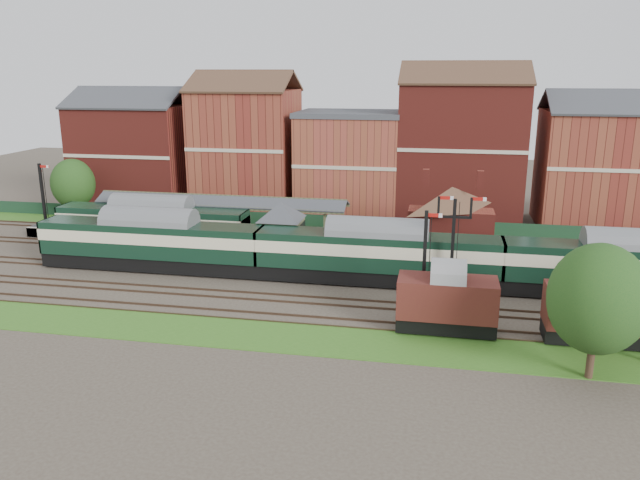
% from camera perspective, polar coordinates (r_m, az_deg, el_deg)
% --- Properties ---
extents(ground, '(160.00, 160.00, 0.00)m').
position_cam_1_polar(ground, '(53.56, -1.22, -3.61)').
color(ground, '#473D33').
rests_on(ground, ground).
extents(grass_back, '(90.00, 4.50, 0.06)m').
position_cam_1_polar(grass_back, '(68.62, 1.58, 0.68)').
color(grass_back, '#2D6619').
rests_on(grass_back, ground).
extents(grass_front, '(90.00, 5.00, 0.06)m').
position_cam_1_polar(grass_front, '(42.70, -4.64, -8.70)').
color(grass_front, '#2D6619').
rests_on(grass_front, ground).
extents(fence, '(90.00, 0.12, 1.50)m').
position_cam_1_polar(fence, '(70.35, 1.85, 1.65)').
color(fence, '#193823').
rests_on(fence, ground).
extents(platform, '(55.00, 3.40, 1.00)m').
position_cam_1_polar(platform, '(63.59, -3.79, -0.10)').
color(platform, '#2D2D2D').
rests_on(platform, ground).
extents(signal_box, '(5.40, 5.40, 6.00)m').
position_cam_1_polar(signal_box, '(56.33, -3.53, 0.71)').
color(signal_box, '#717F5B').
rests_on(signal_box, ground).
extents(brick_hut, '(3.20, 2.64, 2.94)m').
position_cam_1_polar(brick_hut, '(55.49, 4.53, -1.68)').
color(brick_hut, maroon).
rests_on(brick_hut, ground).
extents(station_building, '(8.10, 8.10, 5.90)m').
position_cam_1_polar(station_building, '(60.78, 11.87, 2.24)').
color(station_building, maroon).
rests_on(station_building, platform).
extents(canopy, '(26.00, 3.89, 4.08)m').
position_cam_1_polar(canopy, '(64.40, -9.04, 3.68)').
color(canopy, '#484D30').
rests_on(canopy, platform).
extents(semaphore_bracket, '(3.60, 0.25, 8.18)m').
position_cam_1_polar(semaphore_bracket, '(48.73, 12.09, -0.19)').
color(semaphore_bracket, black).
rests_on(semaphore_bracket, ground).
extents(semaphore_platform_end, '(1.23, 0.25, 8.00)m').
position_cam_1_polar(semaphore_platform_end, '(71.68, -23.96, 3.37)').
color(semaphore_platform_end, black).
rests_on(semaphore_platform_end, ground).
extents(semaphore_siding, '(1.23, 0.25, 8.00)m').
position_cam_1_polar(semaphore_siding, '(44.53, 9.54, -2.17)').
color(semaphore_siding, black).
rests_on(semaphore_siding, ground).
extents(town_backdrop, '(69.00, 10.00, 16.00)m').
position_cam_1_polar(town_backdrop, '(76.02, 2.60, 7.47)').
color(town_backdrop, maroon).
rests_on(town_backdrop, ground).
extents(dmu_train, '(60.38, 3.17, 4.64)m').
position_cam_1_polar(dmu_train, '(51.86, 5.22, -1.19)').
color(dmu_train, black).
rests_on(dmu_train, ground).
extents(platform_railcar, '(19.38, 3.05, 4.46)m').
position_cam_1_polar(platform_railcar, '(64.26, -15.06, 1.50)').
color(platform_railcar, black).
rests_on(platform_railcar, ground).
extents(goods_van_a, '(6.65, 2.88, 4.03)m').
position_cam_1_polar(goods_van_a, '(43.25, 11.51, -5.44)').
color(goods_van_a, black).
rests_on(goods_van_a, ground).
extents(goods_van_b, '(6.59, 2.86, 4.00)m').
position_cam_1_polar(goods_van_b, '(44.52, 24.06, -5.93)').
color(goods_van_b, black).
rests_on(goods_van_b, ground).
extents(tree_far, '(5.57, 5.57, 8.13)m').
position_cam_1_polar(tree_far, '(38.52, 24.08, -4.96)').
color(tree_far, '#382619').
rests_on(tree_far, ground).
extents(tree_back, '(5.04, 5.04, 7.37)m').
position_cam_1_polar(tree_back, '(78.87, -21.65, 4.82)').
color(tree_back, '#382619').
rests_on(tree_back, ground).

